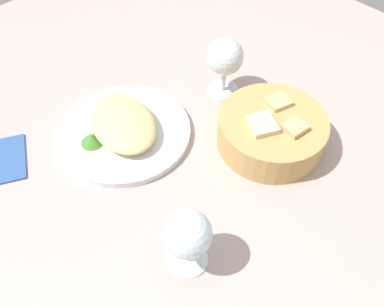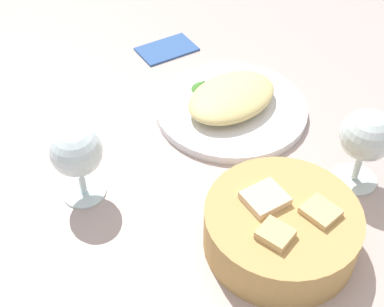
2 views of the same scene
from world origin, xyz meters
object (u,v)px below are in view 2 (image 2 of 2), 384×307
(wine_glass_far, at_px, (366,138))
(plate, at_px, (231,109))
(bread_basket, at_px, (281,227))
(wine_glass_near, at_px, (77,154))
(folded_napkin, at_px, (167,48))

(wine_glass_far, bearing_deg, plate, -100.18)
(plate, height_order, wine_glass_far, wine_glass_far)
(bread_basket, height_order, wine_glass_far, wine_glass_far)
(wine_glass_near, bearing_deg, bread_basket, 103.82)
(wine_glass_near, xyz_separation_m, wine_glass_far, (-0.23, 0.32, 0.00))
(bread_basket, relative_size, folded_napkin, 1.81)
(bread_basket, relative_size, wine_glass_far, 1.59)
(plate, distance_m, wine_glass_far, 0.25)
(bread_basket, bearing_deg, plate, -137.85)
(wine_glass_near, distance_m, wine_glass_far, 0.40)
(bread_basket, relative_size, wine_glass_near, 1.68)
(plate, distance_m, wine_glass_near, 0.30)
(plate, bearing_deg, bread_basket, 42.15)
(wine_glass_near, relative_size, folded_napkin, 1.08)
(plate, bearing_deg, folded_napkin, -116.67)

